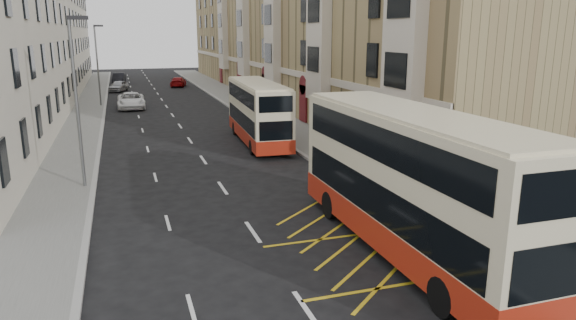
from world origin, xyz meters
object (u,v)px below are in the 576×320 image
object	(u,v)px
street_lamp_far	(98,61)
double_decker_rear	(258,112)
pedestrian_far	(405,192)
white_van	(131,101)
bus_shelter	(520,191)
pedestrian_near	(492,213)
double_decker_front	(411,183)
car_silver	(119,86)
street_lamp_near	(77,93)
pedestrian_mid	(503,199)
car_red	(178,82)
car_dark	(119,78)

from	to	relation	value
street_lamp_far	double_decker_rear	distance (m)	24.91
double_decker_rear	pedestrian_far	world-z (taller)	double_decker_rear
white_van	bus_shelter	bearing A→B (deg)	-72.89
pedestrian_near	white_van	xyz separation A→B (m)	(-11.78, 38.79, -0.14)
bus_shelter	double_decker_front	distance (m)	3.85
bus_shelter	car_silver	xyz separation A→B (m)	(-12.92, 56.31, -1.43)
street_lamp_near	street_lamp_far	distance (m)	30.00
pedestrian_mid	double_decker_rear	bearing A→B (deg)	105.45
street_lamp_near	street_lamp_far	size ratio (longest dim) A/B	1.00
white_van	street_lamp_near	bearing A→B (deg)	-95.29
street_lamp_far	pedestrian_far	distance (m)	40.48
pedestrian_near	car_silver	size ratio (longest dim) A/B	0.37
car_red	double_decker_rear	bearing A→B (deg)	104.11
double_decker_rear	double_decker_front	bearing A→B (deg)	-86.08
street_lamp_far	double_decker_rear	world-z (taller)	street_lamp_far
car_dark	double_decker_front	bearing A→B (deg)	-76.26
car_dark	pedestrian_far	bearing A→B (deg)	-74.37
white_van	car_dark	size ratio (longest dim) A/B	1.20
double_decker_front	white_van	bearing A→B (deg)	101.88
bus_shelter	street_lamp_far	xyz separation A→B (m)	(-14.69, 42.39, 2.50)
street_lamp_near	car_dark	distance (m)	55.26
double_decker_rear	bus_shelter	bearing A→B (deg)	-75.67
double_decker_rear	pedestrian_near	world-z (taller)	double_decker_rear
car_red	bus_shelter	bearing A→B (deg)	107.43
car_red	pedestrian_near	bearing A→B (deg)	107.51
bus_shelter	street_lamp_near	distance (m)	19.38
bus_shelter	pedestrian_near	xyz separation A→B (m)	(-0.02, 1.24, -1.21)
car_silver	car_red	size ratio (longest dim) A/B	0.91
bus_shelter	car_red	xyz separation A→B (m)	(-4.92, 60.31, -1.47)
street_lamp_far	pedestrian_near	size ratio (longest dim) A/B	5.15
pedestrian_far	car_red	size ratio (longest dim) A/B	0.38
bus_shelter	pedestrian_near	distance (m)	1.74
car_red	double_decker_front	bearing A→B (deg)	103.94
pedestrian_far	white_van	xyz separation A→B (m)	(-9.80, 35.90, -0.25)
car_dark	white_van	bearing A→B (deg)	-81.96
car_silver	pedestrian_near	bearing A→B (deg)	-58.54
double_decker_front	pedestrian_far	size ratio (longest dim) A/B	6.99
pedestrian_mid	car_silver	xyz separation A→B (m)	(-13.97, 54.35, -0.40)
double_decker_front	car_silver	size ratio (longest dim) A/B	2.96
pedestrian_far	white_van	bearing A→B (deg)	-71.72
car_dark	street_lamp_near	bearing A→B (deg)	-86.02
car_red	car_silver	bearing A→B (deg)	39.33
double_decker_front	white_van	world-z (taller)	double_decker_front
car_silver	car_red	xyz separation A→B (m)	(8.00, 4.00, -0.04)
street_lamp_far	double_decker_front	size ratio (longest dim) A/B	0.65
pedestrian_mid	car_dark	distance (m)	66.97
street_lamp_near	double_decker_front	world-z (taller)	street_lamp_near
white_van	street_lamp_far	bearing A→B (deg)	141.50
pedestrian_mid	pedestrian_far	size ratio (longest dim) A/B	1.09
bus_shelter	white_van	size ratio (longest dim) A/B	0.75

